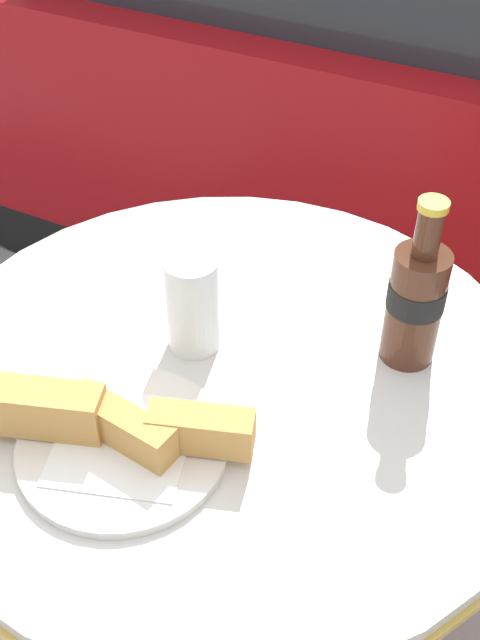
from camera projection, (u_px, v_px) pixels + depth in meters
bistro_table at (227, 448)px, 1.12m from camera, size 0.81×0.81×0.75m
cola_bottle_left at (416, 300)px, 0.97m from camera, size 0.07×0.07×0.23m
drinking_glass at (193, 308)px, 1.01m from camera, size 0.07×0.07×0.13m
lunch_plate_near at (113, 431)px, 0.90m from camera, size 0.32×0.24×0.07m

